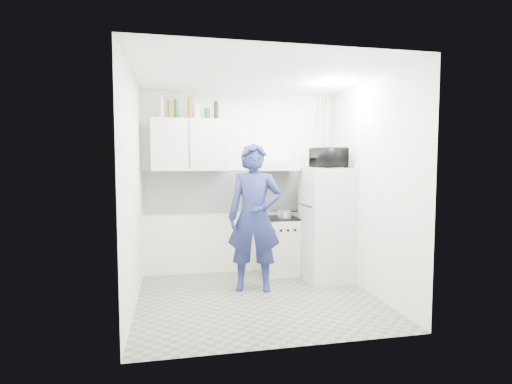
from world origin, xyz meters
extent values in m
plane|color=gray|center=(0.00, 0.00, 0.00)|extent=(2.80, 2.80, 0.00)
plane|color=white|center=(0.00, 0.00, 2.60)|extent=(2.80, 2.80, 0.00)
plane|color=white|center=(0.00, 1.25, 1.30)|extent=(2.80, 0.00, 2.80)
plane|color=white|center=(-1.40, 0.00, 1.30)|extent=(0.00, 2.60, 2.60)
plane|color=white|center=(1.40, 0.00, 1.30)|extent=(0.00, 2.60, 2.60)
imported|color=navy|center=(0.03, 0.38, 0.92)|extent=(0.76, 0.60, 1.85)
cube|color=silver|center=(0.52, 1.00, 0.40)|extent=(0.50, 0.50, 0.80)
cube|color=silver|center=(1.10, 0.61, 0.77)|extent=(0.66, 0.66, 1.54)
cube|color=black|center=(0.52, 1.00, 0.81)|extent=(0.48, 0.48, 0.03)
cylinder|color=silver|center=(0.57, 0.93, 0.88)|extent=(0.19, 0.19, 0.11)
imported|color=black|center=(1.10, 0.61, 1.67)|extent=(0.54, 0.41, 0.27)
cylinder|color=#B2B7BC|center=(-1.11, 1.07, 2.36)|extent=(0.07, 0.07, 0.31)
cylinder|color=brown|center=(-1.00, 1.07, 2.32)|extent=(0.06, 0.06, 0.24)
cylinder|color=#144C1E|center=(-0.91, 1.07, 2.33)|extent=(0.06, 0.06, 0.27)
cylinder|color=brown|center=(-0.72, 1.07, 2.35)|extent=(0.07, 0.07, 0.30)
cylinder|color=#B2B7BC|center=(-0.64, 1.07, 2.30)|extent=(0.08, 0.08, 0.20)
cylinder|color=#144C1E|center=(-0.49, 1.07, 2.28)|extent=(0.08, 0.08, 0.15)
cylinder|color=black|center=(-0.37, 1.07, 2.33)|extent=(0.06, 0.06, 0.25)
cube|color=silver|center=(-0.75, 1.07, 1.85)|extent=(1.00, 0.35, 0.70)
cube|color=silver|center=(0.45, 1.00, 1.57)|extent=(0.60, 0.50, 0.14)
cube|color=white|center=(0.00, 1.24, 1.20)|extent=(2.74, 0.03, 0.60)
cylinder|color=silver|center=(1.30, 1.17, 1.30)|extent=(0.05, 0.05, 2.60)
cylinder|color=silver|center=(1.18, 1.17, 1.30)|extent=(0.04, 0.04, 2.60)
cylinder|color=white|center=(1.00, 0.20, 2.57)|extent=(0.10, 0.10, 0.02)
camera|label=1|loc=(-0.96, -4.49, 1.62)|focal=28.00mm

